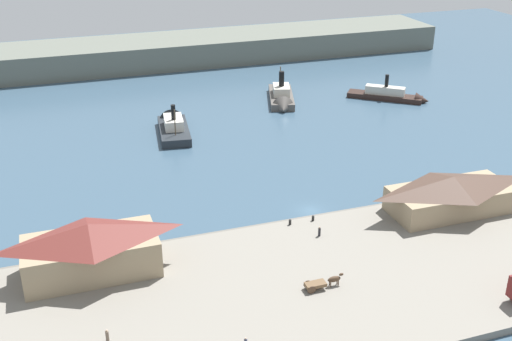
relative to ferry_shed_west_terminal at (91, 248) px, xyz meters
The scene contains 14 objects.
ground_plane 40.61m from the ferry_shed_west_terminal, 13.28° to the left, with size 320.00×320.00×0.00m, color #385166.
quay_promenade 41.48m from the ferry_shed_west_terminal, 18.03° to the right, with size 110.00×36.00×1.20m, color gray.
seawall_edge 39.88m from the ferry_shed_west_terminal, ahead, with size 110.00×0.80×1.00m, color #666159.
ferry_shed_west_terminal is the anchor object (origin of this frame).
ferry_shed_central_terminal 61.54m from the ferry_shed_west_terminal, ahead, with size 22.15×9.83×6.59m.
horse_cart 34.01m from the ferry_shed_west_terminal, 25.80° to the right, with size 5.85×1.61×1.87m.
pedestrian_near_east_shed 16.73m from the ferry_shed_west_terminal, 89.52° to the right, with size 0.43×0.43×1.74m.
pedestrian_near_west_shed 36.32m from the ferry_shed_west_terminal, ahead, with size 0.43×0.43×1.72m.
mooring_post_east 33.41m from the ferry_shed_west_terminal, ahead, with size 0.44×0.44×0.90m, color black.
mooring_post_center_east 37.61m from the ferry_shed_west_terminal, ahead, with size 0.44×0.44×0.90m, color black.
ferry_approaching_east 88.17m from the ferry_shed_west_terminal, 50.42° to the left, with size 11.82×21.17×10.05m.
ferry_mid_harbor 61.60m from the ferry_shed_west_terminal, 66.90° to the left, with size 8.80×19.27×9.96m.
ferry_moored_west 105.39m from the ferry_shed_west_terminal, 35.22° to the left, with size 19.81×16.95×8.25m.
far_headland 125.53m from the ferry_shed_west_terminal, 71.81° to the left, with size 180.00×24.00×8.00m, color #60665B.
Camera 1 is at (-41.80, -91.57, 53.84)m, focal length 44.11 mm.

